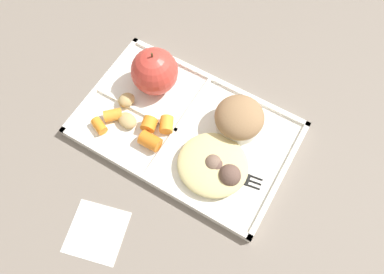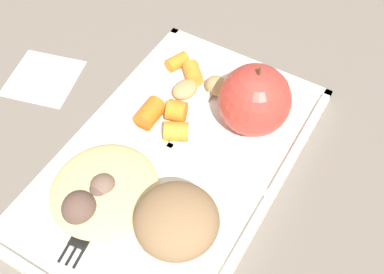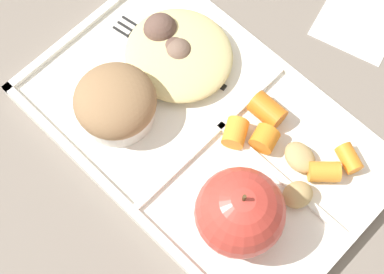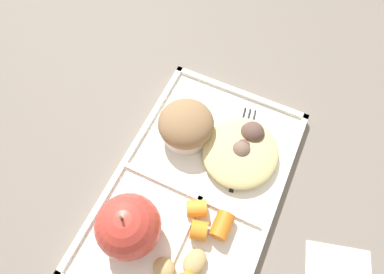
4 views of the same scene
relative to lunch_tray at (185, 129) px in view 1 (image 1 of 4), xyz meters
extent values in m
plane|color=slate|center=(0.00, 0.00, -0.01)|extent=(6.00, 6.00, 0.00)
cube|color=white|center=(0.00, 0.00, 0.00)|extent=(0.40, 0.25, 0.01)
cube|color=white|center=(0.00, -0.12, 0.01)|extent=(0.40, 0.01, 0.01)
cube|color=white|center=(0.00, 0.12, 0.01)|extent=(0.40, 0.01, 0.01)
cube|color=white|center=(-0.19, 0.00, 0.01)|extent=(0.01, 0.25, 0.01)
cube|color=white|center=(0.19, 0.00, 0.01)|extent=(0.01, 0.25, 0.01)
cube|color=white|center=(-0.01, 0.00, 0.01)|extent=(0.01, 0.23, 0.01)
cube|color=white|center=(-0.10, -0.01, 0.01)|extent=(0.18, 0.01, 0.01)
sphere|color=#C63D33|center=(-0.10, 0.05, 0.05)|extent=(0.09, 0.09, 0.09)
cylinder|color=#4C381E|center=(-0.10, 0.05, 0.10)|extent=(0.00, 0.00, 0.01)
cylinder|color=silver|center=(0.08, 0.05, 0.02)|extent=(0.08, 0.08, 0.02)
ellipsoid|color=#93704C|center=(0.08, 0.05, 0.04)|extent=(0.09, 0.09, 0.05)
cylinder|color=orange|center=(-0.06, -0.03, 0.02)|extent=(0.03, 0.03, 0.03)
cylinder|color=orange|center=(-0.14, -0.08, 0.02)|extent=(0.04, 0.03, 0.02)
cylinder|color=orange|center=(-0.04, -0.06, 0.02)|extent=(0.04, 0.03, 0.03)
cylinder|color=orange|center=(-0.03, -0.02, 0.02)|extent=(0.04, 0.04, 0.02)
cylinder|color=orange|center=(-0.13, -0.05, 0.02)|extent=(0.04, 0.04, 0.02)
ellipsoid|color=tan|center=(-0.10, -0.05, 0.01)|extent=(0.04, 0.04, 0.02)
ellipsoid|color=tan|center=(-0.12, -0.01, 0.02)|extent=(0.04, 0.04, 0.02)
ellipsoid|color=#D6C684|center=(0.08, -0.04, 0.02)|extent=(0.13, 0.12, 0.03)
sphere|color=brown|center=(0.09, -0.04, 0.02)|extent=(0.03, 0.03, 0.03)
sphere|color=brown|center=(0.12, -0.05, 0.03)|extent=(0.04, 0.04, 0.04)
sphere|color=#755B4C|center=(0.08, -0.04, 0.02)|extent=(0.03, 0.03, 0.03)
cube|color=black|center=(0.07, -0.05, 0.01)|extent=(0.10, 0.02, 0.00)
cube|color=black|center=(0.13, -0.03, 0.01)|extent=(0.04, 0.03, 0.00)
cylinder|color=black|center=(0.16, -0.04, 0.01)|extent=(0.02, 0.01, 0.00)
cylinder|color=black|center=(0.16, -0.03, 0.01)|extent=(0.02, 0.01, 0.00)
cylinder|color=black|center=(0.16, -0.02, 0.01)|extent=(0.02, 0.01, 0.00)
cube|color=white|center=(-0.03, -0.24, -0.01)|extent=(0.11, 0.11, 0.00)
camera|label=1|loc=(0.17, -0.27, 0.64)|focal=35.39mm
camera|label=2|loc=(0.27, 0.19, 0.49)|focal=45.56mm
camera|label=3|loc=(-0.17, 0.19, 0.61)|focal=55.24mm
camera|label=4|loc=(-0.14, -0.06, 0.50)|focal=30.70mm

